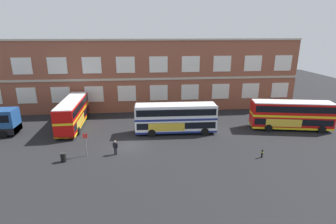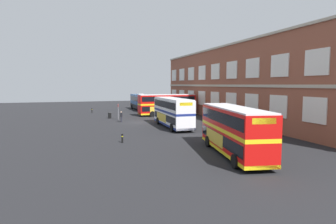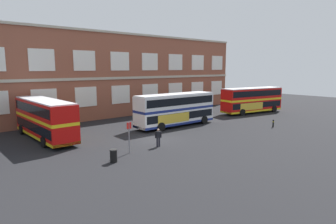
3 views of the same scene
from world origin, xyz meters
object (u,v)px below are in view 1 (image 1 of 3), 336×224
(station_litter_bin, at_px, (63,157))
(safety_bollard_east, at_px, (262,153))
(double_decker_near, at_px, (73,113))
(double_decker_middle, at_px, (176,118))
(waiting_passenger, at_px, (115,147))
(double_decker_far, at_px, (291,115))
(bus_stand_flag, at_px, (86,142))

(station_litter_bin, relative_size, safety_bollard_east, 1.08)
(double_decker_near, height_order, double_decker_middle, same)
(station_litter_bin, height_order, safety_bollard_east, station_litter_bin)
(double_decker_near, relative_size, waiting_passenger, 6.49)
(double_decker_middle, distance_m, safety_bollard_east, 12.17)
(safety_bollard_east, bearing_deg, waiting_passenger, 171.73)
(double_decker_far, height_order, bus_stand_flag, double_decker_far)
(double_decker_middle, relative_size, waiting_passenger, 6.51)
(double_decker_near, bearing_deg, waiting_passenger, -54.93)
(double_decker_near, height_order, bus_stand_flag, double_decker_near)
(double_decker_near, bearing_deg, double_decker_middle, -14.78)
(station_litter_bin, bearing_deg, waiting_passenger, 12.73)
(bus_stand_flag, bearing_deg, double_decker_far, 12.15)
(double_decker_middle, bearing_deg, safety_bollard_east, -44.24)
(station_litter_bin, bearing_deg, safety_bollard_east, -3.00)
(waiting_passenger, height_order, bus_stand_flag, bus_stand_flag)
(double_decker_middle, bearing_deg, double_decker_near, 165.22)
(bus_stand_flag, distance_m, station_litter_bin, 2.76)
(double_decker_near, height_order, safety_bollard_east, double_decker_near)
(double_decker_near, height_order, station_litter_bin, double_decker_near)
(double_decker_middle, xyz_separation_m, double_decker_far, (16.49, -0.19, 0.00))
(waiting_passenger, xyz_separation_m, safety_bollard_east, (16.28, -2.37, -0.44))
(bus_stand_flag, bearing_deg, station_litter_bin, -151.77)
(bus_stand_flag, relative_size, safety_bollard_east, 2.84)
(double_decker_middle, xyz_separation_m, bus_stand_flag, (-10.85, -6.08, -0.51))
(double_decker_far, xyz_separation_m, station_litter_bin, (-29.57, -7.08, -1.63))
(station_litter_bin, bearing_deg, double_decker_far, 13.47)
(safety_bollard_east, bearing_deg, double_decker_middle, 135.76)
(double_decker_far, distance_m, bus_stand_flag, 27.97)
(double_decker_middle, bearing_deg, station_litter_bin, -150.92)
(double_decker_near, xyz_separation_m, bus_stand_flag, (3.74, -9.92, -0.51))
(waiting_passenger, xyz_separation_m, station_litter_bin, (-5.43, -1.23, -0.41))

